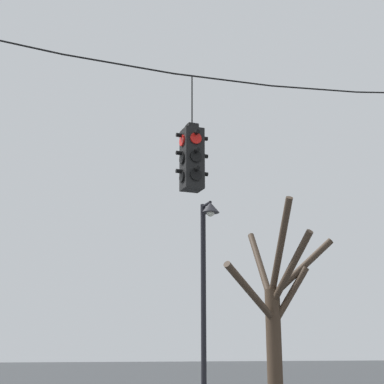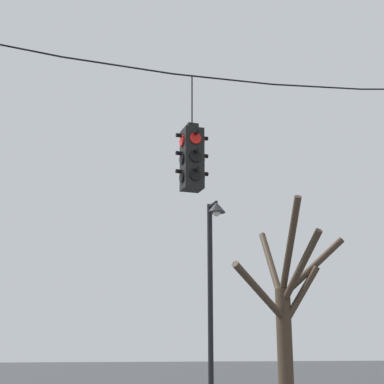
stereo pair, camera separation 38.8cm
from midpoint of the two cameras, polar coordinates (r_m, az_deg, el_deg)
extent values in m
cylinder|color=black|center=(10.25, -19.04, 13.69)|extent=(1.95, 0.03, 0.13)
cylinder|color=black|center=(10.41, -8.07, 12.17)|extent=(1.95, 0.03, 0.03)
cylinder|color=black|center=(10.96, 2.09, 10.82)|extent=(1.95, 0.03, 0.13)
cylinder|color=black|center=(11.85, 10.93, 9.79)|extent=(1.95, 0.03, 0.22)
cube|color=black|center=(10.13, -1.10, 3.17)|extent=(0.34, 0.34, 1.09)
cube|color=black|center=(10.34, -1.08, 6.30)|extent=(0.19, 0.19, 0.10)
cylinder|color=black|center=(10.54, -1.07, 8.90)|extent=(0.02, 0.02, 0.93)
cylinder|color=red|center=(10.08, -0.73, 5.25)|extent=(0.20, 0.03, 0.20)
cylinder|color=black|center=(10.07, -0.64, 5.81)|extent=(0.07, 0.12, 0.07)
cylinder|color=black|center=(9.97, -0.74, 3.49)|extent=(0.20, 0.03, 0.20)
cylinder|color=black|center=(9.96, -0.65, 4.06)|extent=(0.07, 0.12, 0.07)
cylinder|color=black|center=(9.87, -0.74, 1.69)|extent=(0.20, 0.03, 0.20)
cylinder|color=black|center=(9.85, -0.65, 2.27)|extent=(0.07, 0.12, 0.07)
cylinder|color=red|center=(10.41, -1.44, 4.58)|extent=(0.20, 0.03, 0.20)
cylinder|color=black|center=(10.48, -1.52, 4.96)|extent=(0.07, 0.12, 0.07)
cylinder|color=black|center=(10.30, -1.45, 2.87)|extent=(0.20, 0.03, 0.20)
cylinder|color=black|center=(10.37, -1.53, 3.27)|extent=(0.07, 0.12, 0.07)
cylinder|color=black|center=(10.20, -1.46, 1.13)|extent=(0.20, 0.03, 0.20)
cylinder|color=black|center=(10.27, -1.54, 1.54)|extent=(0.07, 0.12, 0.07)
cylinder|color=red|center=(10.18, -2.07, 5.03)|extent=(0.03, 0.20, 0.20)
cylinder|color=black|center=(10.20, -2.31, 5.54)|extent=(0.12, 0.07, 0.07)
cylinder|color=black|center=(10.08, -2.09, 3.29)|extent=(0.03, 0.20, 0.20)
cylinder|color=black|center=(10.09, -2.33, 3.80)|extent=(0.12, 0.07, 0.07)
cylinder|color=black|center=(9.98, -2.11, 1.51)|extent=(0.03, 0.20, 0.20)
cylinder|color=black|center=(9.99, -2.35, 2.03)|extent=(0.12, 0.07, 0.07)
cylinder|color=red|center=(10.30, -0.12, 4.78)|extent=(0.03, 0.20, 0.20)
cylinder|color=black|center=(10.35, 0.11, 5.22)|extent=(0.12, 0.07, 0.07)
cylinder|color=black|center=(10.19, -0.12, 3.06)|extent=(0.03, 0.20, 0.20)
cylinder|color=black|center=(10.24, 0.12, 3.51)|extent=(0.12, 0.07, 0.07)
cylinder|color=black|center=(10.10, -0.12, 1.30)|extent=(0.03, 0.20, 0.20)
cylinder|color=black|center=(10.14, 0.12, 1.76)|extent=(0.12, 0.07, 0.07)
cylinder|color=black|center=(13.47, 0.28, -11.52)|extent=(0.12, 0.12, 4.96)
cylinder|color=black|center=(13.64, 0.61, -1.21)|extent=(0.07, 0.45, 0.07)
cone|color=#232328|center=(13.41, 0.97, -1.50)|extent=(0.41, 0.41, 0.25)
sphere|color=silver|center=(13.38, 0.97, -2.01)|extent=(0.18, 0.18, 0.18)
cylinder|color=#423326|center=(16.63, 7.29, -15.00)|extent=(0.42, 0.42, 3.30)
cylinder|color=#423326|center=(17.65, 6.08, -7.34)|extent=(0.49, 1.95, 2.43)
cylinder|color=#423326|center=(16.70, 8.81, -9.94)|extent=(1.08, 0.70, 1.65)
cylinder|color=#423326|center=(15.67, 5.03, -9.71)|extent=(2.14, 1.51, 1.40)
cylinder|color=#423326|center=(16.04, 7.89, -5.24)|extent=(0.53, 1.89, 2.39)
cylinder|color=#423326|center=(16.85, 9.95, -7.28)|extent=(1.74, 0.95, 1.68)
cylinder|color=#423326|center=(16.06, 8.86, -7.35)|extent=(0.42, 1.91, 1.86)
camera|label=1|loc=(0.19, -91.12, 0.31)|focal=55.00mm
camera|label=2|loc=(0.19, 88.88, -0.31)|focal=55.00mm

